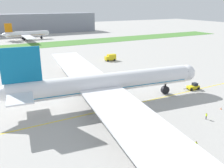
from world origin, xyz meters
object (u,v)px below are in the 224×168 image
object	(u,v)px
airliner_foreground	(103,84)
traffic_cone_port_wing	(221,108)
service_truck_baggage_loader	(111,57)
pushback_tug	(193,87)
parked_airliner_far_centre	(26,34)
ground_crew_marshaller_front	(94,87)
ground_crew_wingwalker_port	(206,115)
ground_crew_wingwalker_starboard	(196,144)

from	to	relation	value
airliner_foreground	traffic_cone_port_wing	world-z (taller)	airliner_foreground
airliner_foreground	service_truck_baggage_loader	xyz separation A→B (m)	(26.92, 45.78, -4.15)
pushback_tug	parked_airliner_far_centre	bearing A→B (deg)	100.85
ground_crew_marshaller_front	service_truck_baggage_loader	bearing A→B (deg)	54.35
ground_crew_wingwalker_port	ground_crew_wingwalker_starboard	xyz separation A→B (m)	(-11.96, -7.87, 0.06)
airliner_foreground	ground_crew_wingwalker_starboard	size ratio (longest dim) A/B	55.73
airliner_foreground	pushback_tug	distance (m)	31.67
airliner_foreground	traffic_cone_port_wing	xyz separation A→B (m)	(25.67, -18.65, -5.54)
service_truck_baggage_loader	ground_crew_wingwalker_starboard	bearing A→B (deg)	-106.03
service_truck_baggage_loader	ground_crew_marshaller_front	bearing A→B (deg)	-125.65
traffic_cone_port_wing	service_truck_baggage_loader	xyz separation A→B (m)	(1.25, 64.43, 1.39)
pushback_tug	traffic_cone_port_wing	xyz separation A→B (m)	(-5.39, -14.82, -0.68)
pushback_tug	parked_airliner_far_centre	world-z (taller)	parked_airliner_far_centre
airliner_foreground	pushback_tug	xyz separation A→B (m)	(31.06, -3.83, -4.86)
airliner_foreground	ground_crew_marshaller_front	distance (m)	12.71
airliner_foreground	ground_crew_wingwalker_port	distance (m)	27.58
traffic_cone_port_wing	service_truck_baggage_loader	world-z (taller)	service_truck_baggage_loader
ground_crew_marshaller_front	traffic_cone_port_wing	xyz separation A→B (m)	(23.31, -30.19, -0.75)
ground_crew_marshaller_front	parked_airliner_far_centre	bearing A→B (deg)	89.59
airliner_foreground	service_truck_baggage_loader	size ratio (longest dim) A/B	17.68
ground_crew_wingwalker_port	service_truck_baggage_loader	world-z (taller)	service_truck_baggage_loader
ground_crew_marshaller_front	traffic_cone_port_wing	size ratio (longest dim) A/B	2.94
parked_airliner_far_centre	ground_crew_wingwalker_port	bearing A→B (deg)	-84.98
ground_crew_marshaller_front	ground_crew_wingwalker_port	bearing A→B (deg)	-64.88
traffic_cone_port_wing	ground_crew_marshaller_front	bearing A→B (deg)	127.68
airliner_foreground	ground_crew_marshaller_front	size ratio (longest dim) A/B	57.35
pushback_tug	traffic_cone_port_wing	distance (m)	15.78
ground_crew_wingwalker_starboard	ground_crew_wingwalker_port	bearing A→B (deg)	33.36
pushback_tug	ground_crew_wingwalker_port	distance (m)	21.70
ground_crew_wingwalker_port	traffic_cone_port_wing	bearing A→B (deg)	14.55
airliner_foreground	ground_crew_marshaller_front	world-z (taller)	airliner_foreground
pushback_tug	ground_crew_wingwalker_starboard	xyz separation A→B (m)	(-25.52, -24.81, 0.10)
pushback_tug	service_truck_baggage_loader	distance (m)	49.79
ground_crew_wingwalker_port	parked_airliner_far_centre	size ratio (longest dim) A/B	0.03
ground_crew_wingwalker_port	parked_airliner_far_centre	bearing A→B (deg)	95.02
parked_airliner_far_centre	ground_crew_marshaller_front	bearing A→B (deg)	-90.41
airliner_foreground	ground_crew_wingwalker_starboard	xyz separation A→B (m)	(5.54, -28.64, -4.76)
service_truck_baggage_loader	parked_airliner_far_centre	bearing A→B (deg)	103.92
pushback_tug	ground_crew_wingwalker_port	xyz separation A→B (m)	(-13.56, -16.94, 0.04)
airliner_foreground	parked_airliner_far_centre	size ratio (longest dim) A/B	1.71
traffic_cone_port_wing	ground_crew_wingwalker_starboard	bearing A→B (deg)	-153.60
ground_crew_wingwalker_starboard	service_truck_baggage_loader	world-z (taller)	service_truck_baggage_loader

